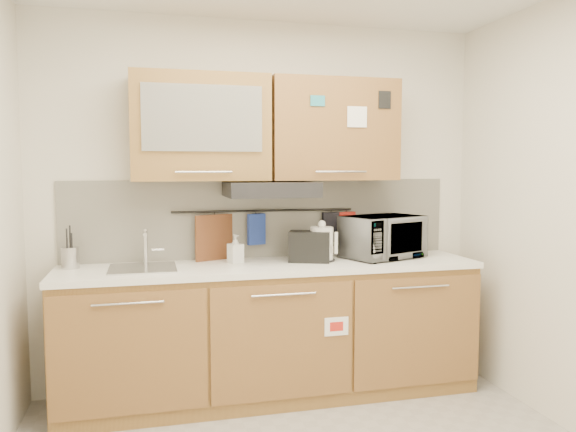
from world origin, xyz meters
TOP-DOWN VIEW (x-y plane):
  - wall_back at (0.00, 1.50)m, footprint 3.20×0.00m
  - base_cabinet at (0.00, 1.19)m, footprint 2.80×0.64m
  - countertop at (0.00, 1.19)m, footprint 2.82×0.62m
  - backsplash at (0.00, 1.49)m, footprint 2.80×0.02m
  - upper_cabinets at (-0.00, 1.32)m, footprint 1.82×0.37m
  - range_hood at (0.00, 1.25)m, footprint 0.60×0.46m
  - sink at (-0.85, 1.21)m, footprint 0.42×0.40m
  - utensil_rail at (0.00, 1.45)m, footprint 1.30×0.02m
  - utensil_crock at (-1.30, 1.33)m, footprint 0.11×0.11m
  - kettle at (0.36, 1.22)m, footprint 0.22×0.21m
  - toaster at (0.27, 1.21)m, footprint 0.32×0.26m
  - microwave at (0.82, 1.24)m, footprint 0.64×0.54m
  - soap_bottle at (-0.24, 1.28)m, footprint 0.11×0.11m
  - cutting_board at (-0.36, 1.44)m, footprint 0.28×0.14m
  - oven_mitt at (-0.06, 1.44)m, footprint 0.14×0.07m
  - dark_pouch at (0.50, 1.44)m, footprint 0.14×0.04m
  - pot_holder at (0.62, 1.44)m, footprint 0.14×0.04m

SIDE VIEW (x-z plane):
  - base_cabinet at x=0.00m, z-range -0.03..0.85m
  - countertop at x=0.00m, z-range 0.88..0.92m
  - sink at x=-0.85m, z-range 0.79..1.05m
  - utensil_crock at x=-1.30m, z-range 0.85..1.13m
  - soap_bottle at x=-0.24m, z-range 0.92..1.11m
  - toaster at x=0.27m, z-range 0.92..1.13m
  - kettle at x=0.36m, z-range 0.89..1.18m
  - cutting_board at x=-0.36m, z-range 0.87..1.24m
  - microwave at x=0.82m, z-range 0.92..1.22m
  - oven_mitt at x=-0.06m, z-range 1.02..1.24m
  - dark_pouch at x=0.50m, z-range 1.02..1.24m
  - pot_holder at x=0.62m, z-range 1.07..1.24m
  - backsplash at x=0.00m, z-range 0.92..1.48m
  - utensil_rail at x=0.00m, z-range 1.25..1.27m
  - wall_back at x=0.00m, z-range -0.30..2.90m
  - range_hood at x=0.00m, z-range 1.37..1.47m
  - upper_cabinets at x=0.00m, z-range 1.48..2.18m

